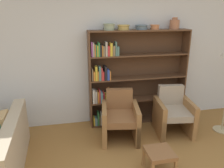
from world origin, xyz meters
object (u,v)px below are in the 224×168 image
Objects in this scene: vase_tall at (175,24)px; footstool at (160,155)px; armchair_cushioned at (173,112)px; armchair_leather at (120,118)px; bowl_slate at (123,27)px; bowl_copper at (155,27)px; bookshelf at (129,79)px; bowl_stoneware at (109,26)px; bowl_olive at (142,27)px.

footstool is at bearing -118.92° from vase_tall.
footstool is at bearing 62.90° from armchair_cushioned.
footstool is (0.33, -0.99, -0.12)m from armchair_leather.
bowl_copper is (0.61, 0.00, -0.00)m from bowl_slate.
bowl_copper is 1.65m from armchair_cushioned.
vase_tall is 2.06m from armchair_leather.
bookshelf is at bearing 177.59° from bowl_copper.
vase_tall is at bearing 61.08° from footstool.
bowl_stoneware is at bearing -180.00° from bowl_slate.
vase_tall is at bearing -98.12° from armchair_cushioned.
bowl_slate is 0.60× the size of footstool.
bowl_stoneware is 1.65m from armchair_leather.
vase_tall is (0.87, -0.02, 1.05)m from bookshelf.
bowl_stoneware is at bearing -180.00° from bowl_olive.
vase_tall is 0.25× the size of armchair_leather.
bowl_slate is (-0.14, -0.02, 1.01)m from bookshelf.
bowl_stoneware is at bearing -180.00° from vase_tall.
footstool is at bearing -106.59° from bowl_copper.
armchair_leather is at bearing -118.86° from bookshelf.
vase_tall reaches higher than bowl_copper.
bookshelf is 1.10m from bowl_stoneware.
bowl_stoneware is 0.98× the size of vase_tall.
bookshelf is at bearing 8.13° from bowl_slate.
bowl_olive is 0.61× the size of footstool.
armchair_cushioned is at bearing -48.85° from bowl_olive.
bookshelf reaches higher than armchair_leather.
armchair_cushioned is (-0.16, -0.57, -1.58)m from vase_tall.
bookshelf is 8.98× the size of vase_tall.
bowl_copper is (0.47, -0.02, 1.00)m from bookshelf.
bowl_slate reaches higher than armchair_leather.
bowl_stoneware reaches higher than bookshelf.
footstool is (-0.70, -0.99, -0.12)m from armchair_cushioned.
armchair_leather reaches higher than footstool.
bookshelf is 1.02m from bowl_slate.
bowl_slate is at bearing -180.00° from vase_tall.
vase_tall is (1.28, 0.00, 0.03)m from bowl_stoneware.
footstool is (0.01, -1.58, -0.65)m from bookshelf.
bowl_olive is at bearing 82.63° from footstool.
armchair_cushioned is 1.22m from footstool.
bowl_stoneware is 0.25× the size of armchair_cushioned.
bowl_olive is at bearing -40.83° from armchair_cushioned.
bowl_olive is at bearing -180.00° from vase_tall.
vase_tall is 0.58× the size of footstool.
bowl_olive is 0.27× the size of armchair_leather.
bowl_stoneware is 1.99m from armchair_cushioned.
bowl_slate reaches higher than bowl_copper.
armchair_leather is at bearing -133.16° from bowl_olive.
bowl_copper reaches higher than armchair_cushioned.
armchair_leather is at bearing -108.03° from bowl_slate.
vase_tall is 1.68m from armchair_cushioned.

